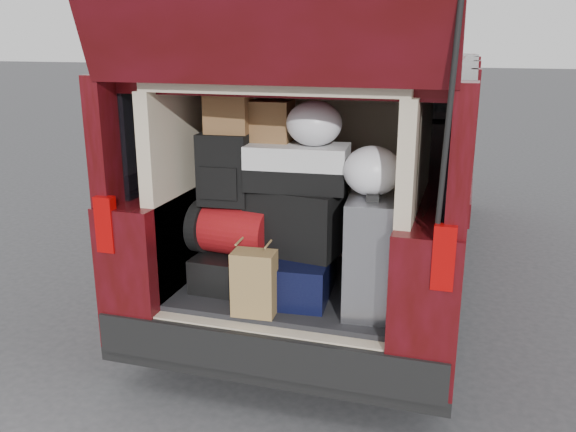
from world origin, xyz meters
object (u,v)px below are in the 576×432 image
Objects in this scene: black_hardshell at (233,267)px; backpack at (224,170)px; silver_roller at (371,255)px; kraft_bag at (254,283)px; red_duffel at (234,229)px; twotone_duffel at (297,167)px; navy_hardshell at (292,274)px; black_soft_case at (295,221)px.

black_hardshell is 0.60m from backpack.
silver_roller is 1.80× the size of kraft_bag.
red_duffel is 0.83× the size of twotone_duffel.
twotone_duffel reaches higher than black_hardshell.
red_duffel reaches higher than black_hardshell.
twotone_duffel is at bearing 73.80° from navy_hardshell.
black_hardshell is at bearing -170.42° from black_soft_case.
black_hardshell is at bearing 167.73° from navy_hardshell.
silver_roller is at bearing -8.42° from black_soft_case.
black_hardshell is 1.24× the size of backpack.
kraft_bag is 0.45m from red_duffel.
red_duffel is (-0.82, 0.10, 0.04)m from silver_roller.
black_soft_case reaches higher than navy_hardshell.
red_duffel reaches higher than navy_hardshell.
red_duffel is at bearing 167.81° from silver_roller.
red_duffel is (-0.24, 0.33, 0.18)m from kraft_bag.
kraft_bag is at bearing -112.95° from twotone_duffel.
navy_hardshell is at bearing 4.07° from red_duffel.
kraft_bag is (-0.57, -0.23, -0.14)m from silver_roller.
twotone_duffel reaches higher than black_soft_case.
black_hardshell is at bearing 122.49° from kraft_bag.
silver_roller is 0.94m from backpack.
kraft_bag is at bearing -98.36° from black_soft_case.
backpack is at bearing -107.77° from black_hardshell.
red_duffel is 1.14× the size of backpack.
navy_hardshell is 0.61m from twotone_duffel.
red_duffel is at bearing -177.90° from twotone_duffel.
black_soft_case is at bearing 4.39° from backpack.
twotone_duffel reaches higher than kraft_bag.
red_duffel is (0.02, -0.03, 0.25)m from black_hardshell.
kraft_bag reaches higher than navy_hardshell.
navy_hardshell is 1.55× the size of kraft_bag.
navy_hardshell is 0.43m from red_duffel.
black_soft_case is 1.27× the size of backpack.
kraft_bag is at bearing -52.06° from backpack.
navy_hardshell is at bearing 164.81° from silver_roller.
navy_hardshell is 1.05× the size of black_soft_case.
kraft_bag is (0.26, -0.37, 0.07)m from black_hardshell.
silver_roller is 0.63m from kraft_bag.
black_hardshell is 0.74m from twotone_duffel.
black_hardshell is 1.43× the size of kraft_bag.
kraft_bag is at bearing -46.66° from red_duffel.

